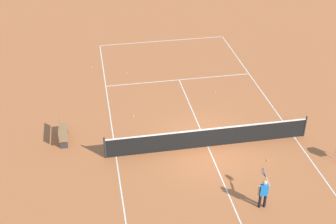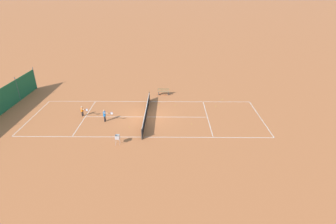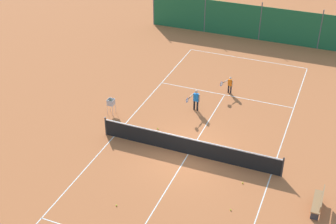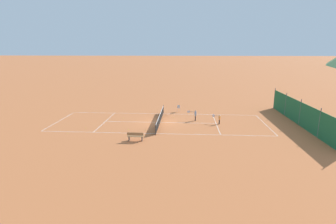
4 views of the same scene
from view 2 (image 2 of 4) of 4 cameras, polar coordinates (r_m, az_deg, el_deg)
ground_plane at (r=27.50m, az=-4.75°, el=-1.07°), size 600.00×600.00×0.00m
court_line_markings at (r=27.49m, az=-4.75°, el=-1.07°), size 8.25×23.85×0.01m
tennis_net at (r=27.28m, az=-4.78°, el=-0.13°), size 9.18×0.08×1.06m
player_far_baseline at (r=26.92m, az=-13.58°, el=-0.58°), size 0.49×1.04×1.28m
player_near_baseline at (r=28.77m, az=-18.12°, el=0.33°), size 0.60×0.88×1.08m
tennis_ball_mid_court at (r=25.67m, az=-8.45°, el=-3.23°), size 0.07×0.07×0.07m
tennis_ball_alley_right at (r=30.14m, az=-2.07°, el=1.54°), size 0.07×0.07×0.07m
tennis_ball_service_box at (r=32.31m, az=11.75°, el=2.69°), size 0.07×0.07×0.07m
tennis_ball_by_net_right at (r=30.36m, az=10.35°, el=1.30°), size 0.07×0.07×0.07m
tennis_ball_by_net_left at (r=30.08m, az=1.51°, el=1.50°), size 0.07×0.07×0.07m
tennis_ball_alley_left at (r=26.05m, az=5.09°, el=-2.59°), size 0.07×0.07×0.07m
ball_hopper at (r=22.85m, az=-10.96°, el=-5.49°), size 0.36×0.36×0.89m
courtside_bench at (r=33.03m, az=-0.99°, el=4.52°), size 0.36×1.50×0.84m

